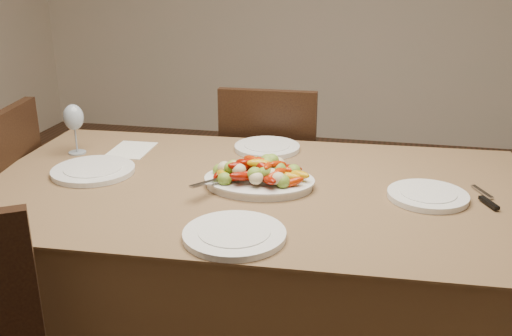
{
  "coord_description": "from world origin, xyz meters",
  "views": [
    {
      "loc": [
        0.42,
        -1.77,
        1.46
      ],
      "look_at": [
        0.05,
        -0.05,
        0.82
      ],
      "focal_mm": 40.0,
      "sensor_mm": 36.0,
      "label": 1
    }
  ],
  "objects_px": {
    "chair_far": "(273,180)",
    "plate_left": "(93,171)",
    "plate_near": "(234,235)",
    "serving_platter": "(259,183)",
    "plate_far": "(267,148)",
    "wine_glass": "(75,128)",
    "dining_table": "(256,285)",
    "plate_right": "(428,196)"
  },
  "relations": [
    {
      "from": "chair_far",
      "to": "plate_left",
      "type": "distance_m",
      "value": 0.97
    },
    {
      "from": "plate_left",
      "to": "plate_near",
      "type": "distance_m",
      "value": 0.71
    },
    {
      "from": "chair_far",
      "to": "serving_platter",
      "type": "relative_size",
      "value": 2.7
    },
    {
      "from": "plate_far",
      "to": "wine_glass",
      "type": "xyz_separation_m",
      "value": [
        -0.71,
        -0.2,
        0.09
      ]
    },
    {
      "from": "chair_far",
      "to": "plate_near",
      "type": "distance_m",
      "value": 1.2
    },
    {
      "from": "plate_left",
      "to": "plate_near",
      "type": "xyz_separation_m",
      "value": [
        0.6,
        -0.37,
        0.0
      ]
    },
    {
      "from": "plate_far",
      "to": "dining_table",
      "type": "bearing_deg",
      "value": -84.53
    },
    {
      "from": "plate_far",
      "to": "plate_near",
      "type": "xyz_separation_m",
      "value": [
        0.06,
        -0.76,
        0.0
      ]
    },
    {
      "from": "plate_near",
      "to": "wine_glass",
      "type": "xyz_separation_m",
      "value": [
        -0.77,
        0.56,
        0.09
      ]
    },
    {
      "from": "plate_left",
      "to": "wine_glass",
      "type": "xyz_separation_m",
      "value": [
        -0.16,
        0.19,
        0.09
      ]
    },
    {
      "from": "serving_platter",
      "to": "wine_glass",
      "type": "height_order",
      "value": "wine_glass"
    },
    {
      "from": "serving_platter",
      "to": "plate_near",
      "type": "relative_size",
      "value": 1.26
    },
    {
      "from": "chair_far",
      "to": "serving_platter",
      "type": "height_order",
      "value": "chair_far"
    },
    {
      "from": "plate_far",
      "to": "plate_right",
      "type": "bearing_deg",
      "value": -32.29
    },
    {
      "from": "plate_near",
      "to": "plate_right",
      "type": "bearing_deg",
      "value": 36.4
    },
    {
      "from": "serving_platter",
      "to": "plate_near",
      "type": "xyz_separation_m",
      "value": [
        0.01,
        -0.38,
        -0.0
      ]
    },
    {
      "from": "dining_table",
      "to": "plate_near",
      "type": "relative_size",
      "value": 6.59
    },
    {
      "from": "plate_near",
      "to": "serving_platter",
      "type": "bearing_deg",
      "value": 91.66
    },
    {
      "from": "dining_table",
      "to": "wine_glass",
      "type": "bearing_deg",
      "value": 166.34
    },
    {
      "from": "wine_glass",
      "to": "plate_far",
      "type": "bearing_deg",
      "value": 15.39
    },
    {
      "from": "plate_right",
      "to": "plate_near",
      "type": "distance_m",
      "value": 0.65
    },
    {
      "from": "dining_table",
      "to": "chair_far",
      "type": "bearing_deg",
      "value": 96.03
    },
    {
      "from": "dining_table",
      "to": "chair_far",
      "type": "xyz_separation_m",
      "value": [
        -0.08,
        0.78,
        0.1
      ]
    },
    {
      "from": "dining_table",
      "to": "chair_far",
      "type": "distance_m",
      "value": 0.79
    },
    {
      "from": "plate_near",
      "to": "dining_table",
      "type": "bearing_deg",
      "value": 93.39
    },
    {
      "from": "chair_far",
      "to": "plate_left",
      "type": "bearing_deg",
      "value": 56.14
    },
    {
      "from": "dining_table",
      "to": "chair_far",
      "type": "relative_size",
      "value": 1.94
    },
    {
      "from": "dining_table",
      "to": "plate_right",
      "type": "bearing_deg",
      "value": 0.69
    },
    {
      "from": "chair_far",
      "to": "plate_right",
      "type": "bearing_deg",
      "value": 127.96
    },
    {
      "from": "serving_platter",
      "to": "plate_right",
      "type": "bearing_deg",
      "value": 1.25
    },
    {
      "from": "chair_far",
      "to": "plate_left",
      "type": "xyz_separation_m",
      "value": [
        -0.5,
        -0.78,
        0.29
      ]
    },
    {
      "from": "plate_left",
      "to": "chair_far",
      "type": "bearing_deg",
      "value": 57.5
    },
    {
      "from": "serving_platter",
      "to": "plate_left",
      "type": "relative_size",
      "value": 1.22
    },
    {
      "from": "plate_right",
      "to": "wine_glass",
      "type": "relative_size",
      "value": 1.22
    },
    {
      "from": "chair_far",
      "to": "wine_glass",
      "type": "height_order",
      "value": "wine_glass"
    },
    {
      "from": "dining_table",
      "to": "serving_platter",
      "type": "bearing_deg",
      "value": -23.86
    },
    {
      "from": "plate_near",
      "to": "wine_glass",
      "type": "distance_m",
      "value": 0.96
    },
    {
      "from": "plate_left",
      "to": "plate_near",
      "type": "bearing_deg",
      "value": -31.8
    },
    {
      "from": "serving_platter",
      "to": "wine_glass",
      "type": "relative_size",
      "value": 1.72
    },
    {
      "from": "chair_far",
      "to": "wine_glass",
      "type": "relative_size",
      "value": 4.64
    },
    {
      "from": "plate_far",
      "to": "plate_near",
      "type": "height_order",
      "value": "same"
    },
    {
      "from": "dining_table",
      "to": "plate_near",
      "type": "distance_m",
      "value": 0.54
    }
  ]
}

